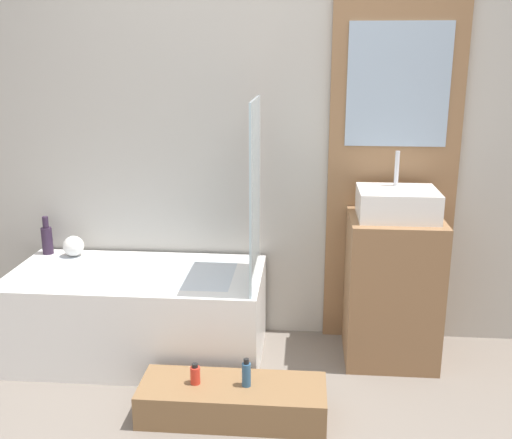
% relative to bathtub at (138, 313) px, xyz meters
% --- Properties ---
extents(wall_tiled_back, '(4.20, 0.06, 2.60)m').
position_rel_bathtub_xyz_m(wall_tiled_back, '(0.65, 0.40, 1.05)').
color(wall_tiled_back, '#B7B2A8').
rests_on(wall_tiled_back, ground_plane).
extents(wall_wood_accent, '(0.73, 0.04, 2.60)m').
position_rel_bathtub_xyz_m(wall_wood_accent, '(1.41, 0.35, 1.06)').
color(wall_wood_accent, '#8E6642').
rests_on(wall_wood_accent, ground_plane).
extents(bathtub, '(1.40, 0.70, 0.50)m').
position_rel_bathtub_xyz_m(bathtub, '(0.00, 0.00, 0.00)').
color(bathtub, white).
rests_on(bathtub, ground_plane).
extents(glass_shower_screen, '(0.01, 0.52, 0.95)m').
position_rel_bathtub_xyz_m(glass_shower_screen, '(0.67, -0.07, 0.73)').
color(glass_shower_screen, silver).
rests_on(glass_shower_screen, bathtub).
extents(wooden_step_bench, '(0.88, 0.32, 0.16)m').
position_rel_bathtub_xyz_m(wooden_step_bench, '(0.60, -0.56, -0.17)').
color(wooden_step_bench, olive).
rests_on(wooden_step_bench, ground_plane).
extents(vanity_cabinet, '(0.50, 0.46, 0.82)m').
position_rel_bathtub_xyz_m(vanity_cabinet, '(1.41, 0.10, 0.16)').
color(vanity_cabinet, '#8E6642').
rests_on(vanity_cabinet, ground_plane).
extents(sink, '(0.42, 0.34, 0.34)m').
position_rel_bathtub_xyz_m(sink, '(1.41, 0.10, 0.65)').
color(sink, white).
rests_on(sink, vanity_cabinet).
extents(vase_tall_dark, '(0.06, 0.06, 0.23)m').
position_rel_bathtub_xyz_m(vase_tall_dark, '(-0.62, 0.27, 0.34)').
color(vase_tall_dark, '#2D1E33').
rests_on(vase_tall_dark, bathtub).
extents(vase_round_light, '(0.12, 0.12, 0.12)m').
position_rel_bathtub_xyz_m(vase_round_light, '(-0.44, 0.24, 0.31)').
color(vase_round_light, silver).
rests_on(vase_round_light, bathtub).
extents(bottle_soap_primary, '(0.05, 0.05, 0.10)m').
position_rel_bathtub_xyz_m(bottle_soap_primary, '(0.43, -0.56, -0.04)').
color(bottle_soap_primary, red).
rests_on(bottle_soap_primary, wooden_step_bench).
extents(bottle_soap_secondary, '(0.04, 0.04, 0.14)m').
position_rel_bathtub_xyz_m(bottle_soap_secondary, '(0.67, -0.56, -0.03)').
color(bottle_soap_secondary, '#2D567A').
rests_on(bottle_soap_secondary, wooden_step_bench).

